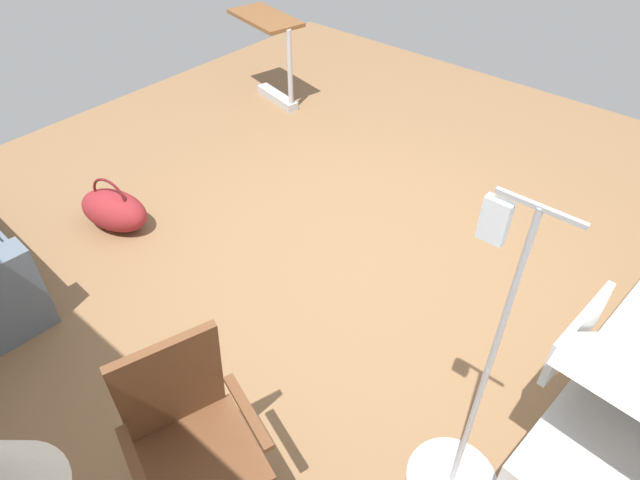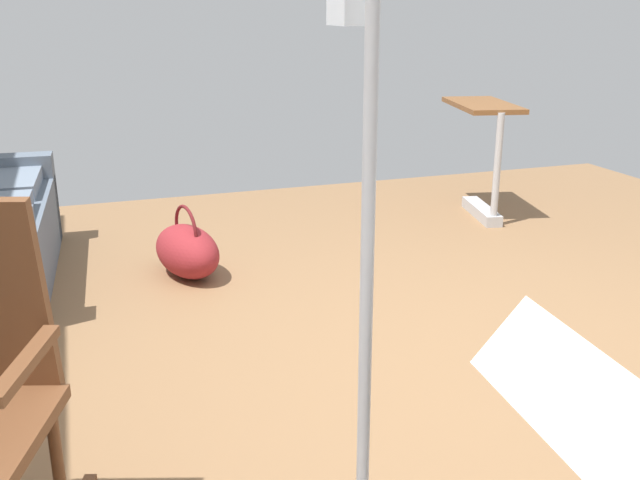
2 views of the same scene
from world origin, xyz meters
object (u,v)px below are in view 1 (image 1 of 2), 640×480
Objects in this scene: rocking_chair at (191,441)px; iv_pole at (458,455)px; duffel_bag at (114,210)px; overbed_table at (271,49)px.

iv_pole is at bearing -135.87° from rocking_chair.
iv_pole is at bearing 178.03° from duffel_bag.
rocking_chair is at bearing 129.71° from overbed_table.
overbed_table is at bearing -50.29° from rocking_chair.
rocking_chair is 1.20× the size of overbed_table.
rocking_chair is 1.20m from iv_pole.
overbed_table is (2.69, -3.24, 0.03)m from rocking_chair.
overbed_table is 1.41× the size of duffel_bag.
rocking_chair reaches higher than duffel_bag.
duffel_bag is (-0.59, 2.32, -0.38)m from overbed_table.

